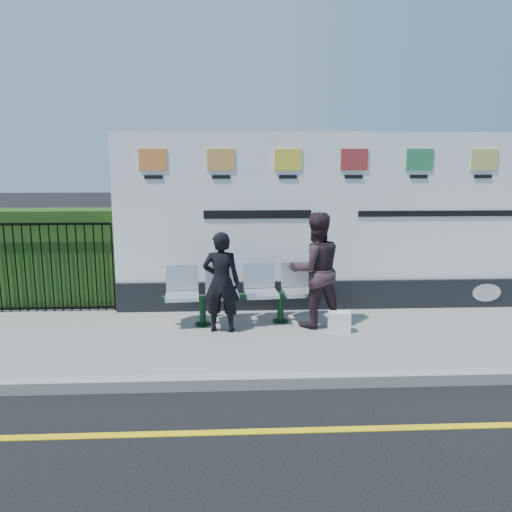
{
  "coord_description": "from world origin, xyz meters",
  "views": [
    {
      "loc": [
        -1.53,
        -4.52,
        2.63
      ],
      "look_at": [
        -1.17,
        2.78,
        1.25
      ],
      "focal_mm": 35.0,
      "sensor_mm": 36.0,
      "label": 1
    }
  ],
  "objects": [
    {
      "name": "kerb",
      "position": [
        0.0,
        1.0,
        0.07
      ],
      "size": [
        14.0,
        0.18,
        0.14
      ],
      "primitive_type": "cube",
      "color": "gray",
      "rests_on": "ground"
    },
    {
      "name": "woman_left",
      "position": [
        -1.69,
        2.69,
        0.88
      ],
      "size": [
        0.59,
        0.42,
        1.52
      ],
      "primitive_type": "imported",
      "rotation": [
        0.0,
        0.0,
        3.04
      ],
      "color": "black",
      "rests_on": "pavement"
    },
    {
      "name": "carrier_bag_white",
      "position": [
        0.06,
        2.55,
        0.28
      ],
      "size": [
        0.31,
        0.19,
        0.31
      ],
      "primitive_type": "cube",
      "color": "white",
      "rests_on": "pavement"
    },
    {
      "name": "hedge",
      "position": [
        -4.58,
        4.3,
        0.97
      ],
      "size": [
        2.35,
        0.7,
        1.7
      ],
      "primitive_type": "cube",
      "color": "#224615",
      "rests_on": "pavement"
    },
    {
      "name": "ground",
      "position": [
        0.0,
        0.0,
        0.0
      ],
      "size": [
        80.0,
        80.0,
        0.0
      ],
      "primitive_type": "plane",
      "color": "black"
    },
    {
      "name": "railing",
      "position": [
        -4.58,
        3.85,
        0.89
      ],
      "size": [
        2.05,
        0.06,
        1.54
      ],
      "primitive_type": null,
      "color": "black",
      "rests_on": "pavement"
    },
    {
      "name": "woman_right",
      "position": [
        -0.26,
        2.88,
        1.01
      ],
      "size": [
        0.99,
        0.84,
        1.77
      ],
      "primitive_type": "imported",
      "rotation": [
        0.0,
        0.0,
        3.36
      ],
      "color": "#322126",
      "rests_on": "pavement"
    },
    {
      "name": "billboard",
      "position": [
        0.5,
        3.85,
        1.42
      ],
      "size": [
        8.0,
        0.3,
        3.0
      ],
      "color": "black",
      "rests_on": "pavement"
    },
    {
      "name": "bench",
      "position": [
        -1.38,
        3.03,
        0.37
      ],
      "size": [
        2.39,
        0.79,
        0.5
      ],
      "primitive_type": null,
      "rotation": [
        0.0,
        0.0,
        0.08
      ],
      "color": "silver",
      "rests_on": "pavement"
    },
    {
      "name": "yellow_line",
      "position": [
        0.0,
        0.0,
        0.0
      ],
      "size": [
        14.0,
        0.1,
        0.01
      ],
      "primitive_type": "cube",
      "color": "yellow",
      "rests_on": "ground"
    },
    {
      "name": "pavement",
      "position": [
        0.0,
        2.5,
        0.06
      ],
      "size": [
        14.0,
        3.0,
        0.12
      ],
      "primitive_type": "cube",
      "color": "gray",
      "rests_on": "ground"
    },
    {
      "name": "handbag_brown",
      "position": [
        -1.69,
        3.01,
        0.74
      ],
      "size": [
        0.31,
        0.17,
        0.23
      ],
      "primitive_type": "cube",
      "rotation": [
        0.0,
        0.0,
        0.14
      ],
      "color": "black",
      "rests_on": "bench"
    }
  ]
}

